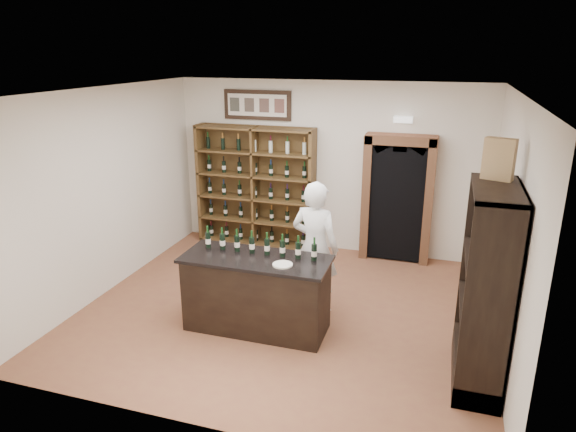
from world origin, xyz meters
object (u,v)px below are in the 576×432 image
object	(u,v)px
tasting_counter	(257,294)
counter_bottle_0	(208,240)
shopkeeper	(315,247)
wine_shelf	(256,186)
wine_crate	(499,159)
side_cabinet	(485,319)

from	to	relation	value
tasting_counter	counter_bottle_0	size ratio (longest dim) A/B	6.27
tasting_counter	shopkeeper	xyz separation A→B (m)	(0.58, 0.73, 0.43)
wine_shelf	shopkeeper	bearing A→B (deg)	-52.64
wine_shelf	wine_crate	size ratio (longest dim) A/B	5.06
side_cabinet	shopkeeper	bearing A→B (deg)	154.31
counter_bottle_0	side_cabinet	bearing A→B (deg)	-7.24
tasting_counter	wine_crate	world-z (taller)	wine_crate
counter_bottle_0	shopkeeper	bearing A→B (deg)	24.54
counter_bottle_0	side_cabinet	xyz separation A→B (m)	(3.44, -0.44, -0.35)
side_cabinet	shopkeeper	world-z (taller)	side_cabinet
wine_shelf	side_cabinet	distance (m)	5.02
counter_bottle_0	side_cabinet	world-z (taller)	side_cabinet
counter_bottle_0	wine_crate	world-z (taller)	wine_crate
wine_shelf	shopkeeper	world-z (taller)	wine_shelf
wine_shelf	counter_bottle_0	world-z (taller)	wine_shelf
side_cabinet	shopkeeper	xyz separation A→B (m)	(-2.14, 1.03, 0.17)
side_cabinet	counter_bottle_0	bearing A→B (deg)	172.76
counter_bottle_0	wine_crate	xyz separation A→B (m)	(3.41, -0.11, 1.31)
shopkeeper	wine_crate	xyz separation A→B (m)	(2.11, -0.70, 1.49)
wine_shelf	tasting_counter	world-z (taller)	wine_shelf
wine_shelf	shopkeeper	xyz separation A→B (m)	(1.68, -2.20, -0.17)
shopkeeper	wine_crate	size ratio (longest dim) A/B	4.26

